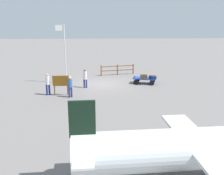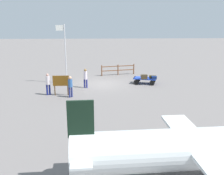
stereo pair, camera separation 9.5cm
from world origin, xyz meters
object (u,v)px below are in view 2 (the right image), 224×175
flagpole (65,50)px  suitcase_tan (153,77)px  luggage_cart (145,79)px  worker_lead (70,85)px  suitcase_maroon (154,78)px  worker_trailing (85,77)px  suitcase_navy (144,77)px  signboard (61,82)px  worker_supervisor (48,83)px  airplane_near (205,148)px

flagpole → suitcase_tan: bearing=175.6°
luggage_cart → worker_lead: (6.38, 3.97, 0.55)m
suitcase_maroon → flagpole: size_ratio=0.09×
worker_trailing → flagpole: bearing=-40.9°
suitcase_navy → signboard: (7.01, 2.94, 0.31)m
worker_supervisor → worker_lead: bearing=158.8°
suitcase_navy → worker_trailing: size_ratio=0.35×
worker_lead → flagpole: (0.91, -4.42, 2.10)m
suitcase_maroon → worker_supervisor: (8.96, 2.73, 0.29)m
worker_trailing → signboard: worker_trailing is taller
suitcase_maroon → airplane_near: bearing=85.6°
airplane_near → flagpole: size_ratio=1.85×
worker_trailing → airplane_near: 14.17m
worker_lead → suitcase_maroon: bearing=-154.4°
luggage_cart → worker_trailing: 5.55m
suitcase_maroon → luggage_cart: bearing=-35.3°
suitcase_maroon → signboard: 8.43m
worker_lead → signboard: (0.78, -0.57, 0.09)m
worker_lead → signboard: worker_lead is taller
worker_lead → signboard: size_ratio=1.05×
suitcase_tan → signboard: (7.86, 3.24, 0.38)m
suitcase_maroon → worker_supervisor: worker_supervisor is taller
suitcase_maroon → airplane_near: size_ratio=0.05×
flagpole → signboard: 4.34m
luggage_cart → suitcase_navy: suitcase_navy is taller
suitcase_navy → airplane_near: 13.98m
suitcase_tan → worker_trailing: 6.18m
worker_trailing → luggage_cart: bearing=-167.4°
suitcase_tan → suitcase_maroon: size_ratio=1.29×
suitcase_tan → worker_supervisor: worker_supervisor is taller
suitcase_navy → worker_supervisor: 8.53m
luggage_cart → flagpole: 7.77m
suitcase_navy → flagpole: flagpole is taller
suitcase_navy → airplane_near: (0.17, 13.97, 0.45)m
worker_supervisor → signboard: (-1.04, 0.13, 0.08)m
luggage_cart → flagpole: size_ratio=0.42×
airplane_near → signboard: (6.85, -11.03, -0.15)m
suitcase_tan → worker_supervisor: bearing=19.2°
worker_supervisor → suitcase_maroon: bearing=-163.1°
worker_lead → worker_trailing: (-1.00, -2.77, -0.00)m
signboard → flagpole: bearing=-88.1°
suitcase_maroon → worker_supervisor: 9.37m
suitcase_tan → worker_lead: (7.08, 3.80, 0.29)m
worker_trailing → suitcase_navy: bearing=-171.9°
worker_supervisor → airplane_near: 13.67m
worker_supervisor → airplane_near: bearing=125.2°
worker_supervisor → airplane_near: (-7.88, 11.17, 0.23)m
suitcase_maroon → suitcase_navy: bearing=-4.9°
worker_lead → worker_trailing: size_ratio=0.98×
suitcase_tan → suitcase_navy: suitcase_navy is taller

